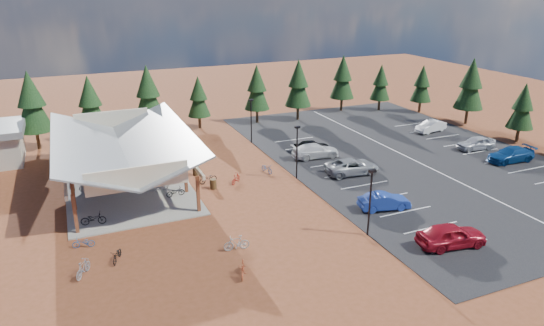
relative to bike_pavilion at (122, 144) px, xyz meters
The scene contains 44 objects.
ground 12.79m from the bike_pavilion, 34.99° to the right, with size 140.00×140.00×0.00m, color brown.
asphalt_lot 29.03m from the bike_pavilion, ahead, with size 27.00×44.00×0.04m, color black.
concrete_pad 3.77m from the bike_pavilion, 90.00° to the left, with size 10.60×18.60×0.10m, color gray.
bike_pavilion is the anchor object (origin of this frame).
lamp_post_0 22.69m from the bike_pavilion, 48.58° to the right, with size 0.50×0.25×5.14m.
lamp_post_1 15.83m from the bike_pavilion, 18.43° to the right, with size 0.50×0.25×5.14m.
lamp_post_2 16.57m from the bike_pavilion, 25.02° to the left, with size 0.50×0.25×5.14m.
trash_bin_0 8.89m from the bike_pavilion, 31.15° to the right, with size 0.60×0.60×0.90m, color #402E17.
trash_bin_1 7.27m from the bike_pavilion, ahead, with size 0.60×0.60×0.90m, color #402E17.
pine_1 16.23m from the bike_pavilion, 118.28° to the left, with size 3.76×3.76×8.77m.
pine_2 14.46m from the bike_pavilion, 96.87° to the left, with size 3.35×3.35×7.81m.
pine_3 15.80m from the bike_pavilion, 71.84° to the left, with size 3.64×3.64×8.48m.
pine_4 18.93m from the bike_pavilion, 54.05° to the left, with size 2.86×2.86×6.67m.
pine_5 24.00m from the bike_pavilion, 38.35° to the left, with size 3.29×3.29×7.67m.
pine_6 28.16m from the bike_pavilion, 29.92° to the left, with size 3.50×3.50×8.16m.
pine_7 36.13m from the bike_pavilion, 26.30° to the left, with size 3.45×3.45×8.03m.
pine_8 40.21m from the bike_pavilion, 20.65° to the left, with size 2.87×2.87×6.68m.
pine_11 43.95m from the bike_pavilion, ahead, with size 2.98×2.98×6.94m.
pine_12 44.10m from the bike_pavilion, ahead, with size 3.71×3.71×8.63m.
pine_13 43.71m from the bike_pavilion, 14.47° to the left, with size 2.91×2.91×6.78m.
bike_0 8.92m from the bike_pavilion, 114.15° to the right, with size 0.65×1.87×0.98m, color black.
bike_1 4.66m from the bike_pavilion, 163.06° to the right, with size 0.51×1.80×1.08m, color gray.
bike_2 5.92m from the bike_pavilion, 132.11° to the left, with size 0.64×1.84×0.97m, color navy.
bike_3 8.59m from the bike_pavilion, 117.51° to the left, with size 0.49×1.73×1.04m, color maroon.
bike_4 6.81m from the bike_pavilion, 54.16° to the right, with size 0.56×1.61×0.85m, color black.
bike_5 5.04m from the bike_pavilion, 52.16° to the right, with size 0.47×1.67×1.00m, color gray.
bike_6 5.17m from the bike_pavilion, 21.46° to the left, with size 0.54×1.55×0.82m, color navy.
bike_7 6.36m from the bike_pavilion, 69.71° to the left, with size 0.46×1.64×0.99m, color maroon.
bike_8 14.09m from the bike_pavilion, 99.80° to the right, with size 0.58×1.66×0.87m, color black.
bike_9 15.49m from the bike_pavilion, 107.32° to the right, with size 0.50×1.78×1.07m, color gray.
bike_10 12.09m from the bike_pavilion, 111.81° to the right, with size 0.53×1.52×0.80m, color #225290.
bike_11 19.32m from the bike_pavilion, 75.58° to the right, with size 0.48×1.69×1.02m, color #993A20.
bike_13 16.54m from the bike_pavilion, 70.46° to the right, with size 0.51×1.82×1.09m, color #989DA1.
bike_14 13.66m from the bike_pavilion, 10.83° to the right, with size 0.59×1.68×0.88m, color navy.
bike_15 10.65m from the bike_pavilion, 22.52° to the right, with size 0.45×1.58×0.95m, color maroon.
bike_16 8.25m from the bike_pavilion, 22.03° to the right, with size 0.62×1.77×0.93m, color black.
car_0 28.51m from the bike_pavilion, 46.84° to the right, with size 1.97×4.89×1.67m, color maroon.
car_1 23.43m from the bike_pavilion, 36.77° to the right, with size 1.46×4.20×1.38m, color #1E3A9C.
car_2 21.55m from the bike_pavilion, 16.59° to the right, with size 2.45×5.31×1.48m, color #919498.
car_3 19.64m from the bike_pavilion, ahead, with size 2.07×5.09×1.48m, color silver.
car_4 20.14m from the bike_pavilion, ahead, with size 1.57×3.90×1.33m, color black.
car_7 38.71m from the bike_pavilion, 14.35° to the right, with size 2.09×5.15×1.49m, color navy.
car_8 37.49m from the bike_pavilion, ahead, with size 1.74×4.32×1.47m, color #B2B4BB.
car_9 37.25m from the bike_pavilion, ahead, with size 1.50×4.29×1.41m, color white.
Camera 1 is at (-13.87, -36.30, 17.32)m, focal length 32.00 mm.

